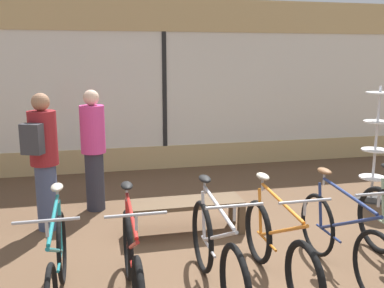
% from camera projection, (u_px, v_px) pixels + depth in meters
% --- Properties ---
extents(ground_plane, '(24.00, 24.00, 0.00)m').
position_uv_depth(ground_plane, '(231.00, 268.00, 4.44)').
color(ground_plane, brown).
extents(shop_back_wall, '(12.00, 0.08, 3.20)m').
position_uv_depth(shop_back_wall, '(164.00, 84.00, 8.06)').
color(shop_back_wall, tan).
rests_on(shop_back_wall, ground_plane).
extents(bicycle_far_left, '(0.46, 1.77, 1.03)m').
position_uv_depth(bicycle_far_left, '(57.00, 268.00, 3.62)').
color(bicycle_far_left, black).
rests_on(bicycle_far_left, ground_plane).
extents(bicycle_left, '(0.46, 1.70, 1.03)m').
position_uv_depth(bicycle_left, '(133.00, 265.00, 3.70)').
color(bicycle_left, black).
rests_on(bicycle_left, ground_plane).
extents(bicycle_center_left, '(0.46, 1.77, 1.05)m').
position_uv_depth(bicycle_center_left, '(216.00, 256.00, 3.84)').
color(bicycle_center_left, black).
rests_on(bicycle_center_left, ground_plane).
extents(bicycle_center_right, '(0.46, 1.70, 1.02)m').
position_uv_depth(bicycle_center_right, '(278.00, 249.00, 4.03)').
color(bicycle_center_right, black).
rests_on(bicycle_center_right, ground_plane).
extents(bicycle_right, '(0.46, 1.72, 1.03)m').
position_uv_depth(bicycle_right, '(343.00, 240.00, 4.20)').
color(bicycle_right, black).
rests_on(bicycle_right, ground_plane).
extents(accessory_rack, '(0.48, 0.48, 1.73)m').
position_uv_depth(accessory_rack, '(375.00, 154.00, 6.42)').
color(accessory_rack, '#333333').
rests_on(accessory_rack, ground_plane).
extents(display_bench, '(1.40, 0.44, 0.42)m').
position_uv_depth(display_bench, '(186.00, 207.00, 5.24)').
color(display_bench, brown).
rests_on(display_bench, ground_plane).
extents(customer_near_rack, '(0.46, 0.56, 1.73)m').
position_uv_depth(customer_near_rack, '(44.00, 158.00, 5.25)').
color(customer_near_rack, '#424C6B').
rests_on(customer_near_rack, ground_plane).
extents(customer_by_window, '(0.46, 0.46, 1.71)m').
position_uv_depth(customer_by_window, '(93.00, 148.00, 5.96)').
color(customer_by_window, '#2D2D38').
rests_on(customer_by_window, ground_plane).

